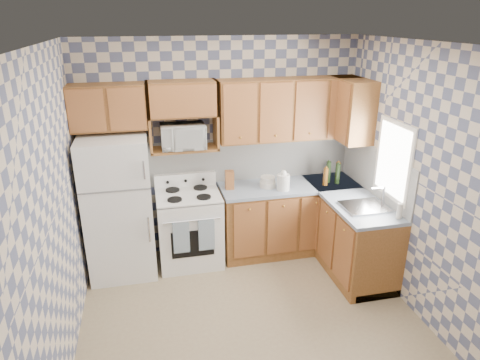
# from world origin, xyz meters

# --- Properties ---
(floor) EXTENTS (3.40, 3.40, 0.00)m
(floor) POSITION_xyz_m (0.00, 0.00, 0.00)
(floor) COLOR #877154
(floor) RESTS_ON ground
(back_wall) EXTENTS (3.40, 0.02, 2.70)m
(back_wall) POSITION_xyz_m (0.00, 1.60, 1.35)
(back_wall) COLOR #525878
(back_wall) RESTS_ON ground
(right_wall) EXTENTS (0.02, 3.20, 2.70)m
(right_wall) POSITION_xyz_m (1.70, 0.00, 1.35)
(right_wall) COLOR #525878
(right_wall) RESTS_ON ground
(backsplash_back) EXTENTS (2.60, 0.02, 0.56)m
(backsplash_back) POSITION_xyz_m (0.40, 1.59, 1.20)
(backsplash_back) COLOR white
(backsplash_back) RESTS_ON back_wall
(backsplash_right) EXTENTS (0.02, 1.60, 0.56)m
(backsplash_right) POSITION_xyz_m (1.69, 0.80, 1.20)
(backsplash_right) COLOR white
(backsplash_right) RESTS_ON right_wall
(refrigerator) EXTENTS (0.75, 0.70, 1.68)m
(refrigerator) POSITION_xyz_m (-1.27, 1.25, 0.84)
(refrigerator) COLOR white
(refrigerator) RESTS_ON floor
(stove_body) EXTENTS (0.76, 0.65, 0.90)m
(stove_body) POSITION_xyz_m (-0.47, 1.28, 0.45)
(stove_body) COLOR white
(stove_body) RESTS_ON floor
(cooktop) EXTENTS (0.76, 0.65, 0.02)m
(cooktop) POSITION_xyz_m (-0.47, 1.28, 0.91)
(cooktop) COLOR silver
(cooktop) RESTS_ON stove_body
(backguard) EXTENTS (0.76, 0.08, 0.17)m
(backguard) POSITION_xyz_m (-0.47, 1.55, 1.00)
(backguard) COLOR white
(backguard) RESTS_ON cooktop
(dish_towel_left) EXTENTS (0.19, 0.02, 0.40)m
(dish_towel_left) POSITION_xyz_m (-0.60, 0.93, 0.53)
(dish_towel_left) COLOR navy
(dish_towel_left) RESTS_ON stove_body
(dish_towel_right) EXTENTS (0.19, 0.02, 0.40)m
(dish_towel_right) POSITION_xyz_m (-0.31, 0.93, 0.53)
(dish_towel_right) COLOR navy
(dish_towel_right) RESTS_ON stove_body
(base_cabinets_back) EXTENTS (1.75, 0.60, 0.88)m
(base_cabinets_back) POSITION_xyz_m (0.82, 1.30, 0.44)
(base_cabinets_back) COLOR brown
(base_cabinets_back) RESTS_ON floor
(base_cabinets_right) EXTENTS (0.60, 1.60, 0.88)m
(base_cabinets_right) POSITION_xyz_m (1.40, 0.80, 0.44)
(base_cabinets_right) COLOR brown
(base_cabinets_right) RESTS_ON floor
(countertop_back) EXTENTS (1.77, 0.63, 0.04)m
(countertop_back) POSITION_xyz_m (0.82, 1.30, 0.90)
(countertop_back) COLOR gray
(countertop_back) RESTS_ON base_cabinets_back
(countertop_right) EXTENTS (0.63, 1.60, 0.04)m
(countertop_right) POSITION_xyz_m (1.40, 0.80, 0.90)
(countertop_right) COLOR gray
(countertop_right) RESTS_ON base_cabinets_right
(upper_cabinets_back) EXTENTS (1.75, 0.33, 0.74)m
(upper_cabinets_back) POSITION_xyz_m (0.82, 1.44, 1.85)
(upper_cabinets_back) COLOR brown
(upper_cabinets_back) RESTS_ON back_wall
(upper_cabinets_fridge) EXTENTS (0.82, 0.33, 0.50)m
(upper_cabinets_fridge) POSITION_xyz_m (-1.29, 1.44, 1.97)
(upper_cabinets_fridge) COLOR brown
(upper_cabinets_fridge) RESTS_ON back_wall
(upper_cabinets_right) EXTENTS (0.33, 0.70, 0.74)m
(upper_cabinets_right) POSITION_xyz_m (1.53, 1.25, 1.85)
(upper_cabinets_right) COLOR brown
(upper_cabinets_right) RESTS_ON right_wall
(microwave_shelf) EXTENTS (0.80, 0.33, 0.03)m
(microwave_shelf) POSITION_xyz_m (-0.47, 1.44, 1.44)
(microwave_shelf) COLOR brown
(microwave_shelf) RESTS_ON back_wall
(microwave) EXTENTS (0.52, 0.35, 0.28)m
(microwave) POSITION_xyz_m (-0.48, 1.42, 1.59)
(microwave) COLOR white
(microwave) RESTS_ON microwave_shelf
(sink) EXTENTS (0.48, 0.40, 0.03)m
(sink) POSITION_xyz_m (1.40, 0.45, 0.93)
(sink) COLOR #B7B7BC
(sink) RESTS_ON countertop_right
(window) EXTENTS (0.02, 0.66, 0.86)m
(window) POSITION_xyz_m (1.69, 0.45, 1.45)
(window) COLOR white
(window) RESTS_ON right_wall
(bottle_0) EXTENTS (0.06, 0.06, 0.28)m
(bottle_0) POSITION_xyz_m (1.31, 1.26, 1.06)
(bottle_0) COLOR black
(bottle_0) RESTS_ON countertop_back
(bottle_1) EXTENTS (0.06, 0.06, 0.26)m
(bottle_1) POSITION_xyz_m (1.41, 1.20, 1.05)
(bottle_1) COLOR black
(bottle_1) RESTS_ON countertop_back
(bottle_2) EXTENTS (0.06, 0.06, 0.24)m
(bottle_2) POSITION_xyz_m (1.46, 1.30, 1.04)
(bottle_2) COLOR brown
(bottle_2) RESTS_ON countertop_back
(bottle_3) EXTENTS (0.06, 0.06, 0.22)m
(bottle_3) POSITION_xyz_m (1.24, 1.18, 1.03)
(bottle_3) COLOR brown
(bottle_3) RESTS_ON countertop_back
(knife_block) EXTENTS (0.11, 0.11, 0.23)m
(knife_block) POSITION_xyz_m (0.05, 1.33, 1.03)
(knife_block) COLOR brown
(knife_block) RESTS_ON countertop_back
(electric_kettle) EXTENTS (0.16, 0.16, 0.20)m
(electric_kettle) POSITION_xyz_m (0.68, 1.14, 1.02)
(electric_kettle) COLOR white
(electric_kettle) RESTS_ON countertop_back
(food_containers) EXTENTS (0.20, 0.20, 0.13)m
(food_containers) POSITION_xyz_m (0.52, 1.28, 0.99)
(food_containers) COLOR beige
(food_containers) RESTS_ON countertop_back
(soap_bottle) EXTENTS (0.06, 0.06, 0.17)m
(soap_bottle) POSITION_xyz_m (1.62, 0.12, 1.01)
(soap_bottle) COLOR beige
(soap_bottle) RESTS_ON countertop_right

